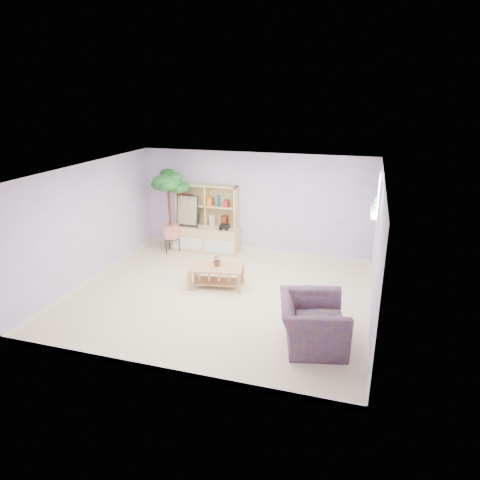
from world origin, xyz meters
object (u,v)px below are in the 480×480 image
(storage_unit, at_px, (206,219))
(armchair, at_px, (313,320))
(floor_tree, at_px, (170,212))
(coffee_table, at_px, (216,277))

(storage_unit, height_order, armchair, storage_unit)
(storage_unit, distance_m, floor_tree, 0.86)
(storage_unit, distance_m, armchair, 4.58)
(floor_tree, height_order, armchair, floor_tree)
(storage_unit, xyz_separation_m, floor_tree, (-0.78, -0.33, 0.19))
(coffee_table, relative_size, floor_tree, 0.52)
(coffee_table, xyz_separation_m, floor_tree, (-1.72, 1.56, 0.78))
(storage_unit, bearing_deg, coffee_table, -63.51)
(floor_tree, xyz_separation_m, armchair, (3.81, -3.08, -0.58))
(storage_unit, height_order, floor_tree, floor_tree)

